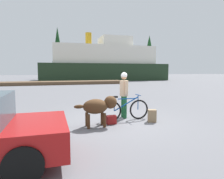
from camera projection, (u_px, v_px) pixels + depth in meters
The scene contains 11 objects.
ground_plane at pixel (116, 122), 6.94m from camera, with size 160.00×160.00×0.00m, color slate.
bicycle at pixel (125, 109), 7.12m from camera, with size 1.78×0.44×0.92m.
person_cyclist at pixel (124, 90), 7.46m from camera, with size 0.32×0.53×1.72m.
dog at pixel (99, 106), 6.31m from camera, with size 1.38×0.55×0.97m.
backpack at pixel (152, 116), 6.89m from camera, with size 0.28×0.20×0.43m, color #8C7251.
handbag_pannier at pixel (111, 120), 6.63m from camera, with size 0.32×0.18×0.29m, color maroon.
dock_pier at pixel (50, 83), 25.37m from camera, with size 19.34×2.92×0.40m, color brown.
ferry_boat at pixel (104, 64), 37.07m from camera, with size 22.52×8.67×8.59m.
pine_tree_center at pixel (58, 47), 46.32m from camera, with size 2.84×2.84×11.91m.
pine_tree_far_right at pixel (149, 52), 50.66m from camera, with size 3.39×3.39×10.72m.
pine_tree_mid_back at pixel (80, 56), 54.96m from camera, with size 3.33×3.33×8.99m.
Camera 1 is at (-2.10, -6.47, 1.79)m, focal length 31.75 mm.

